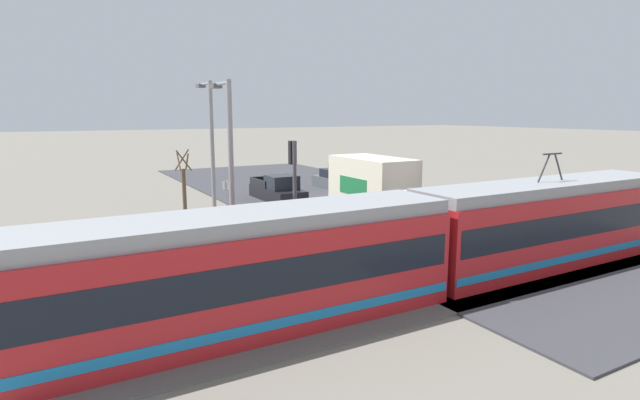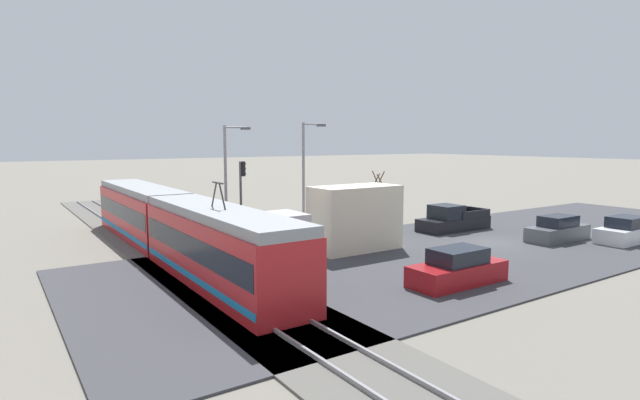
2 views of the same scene
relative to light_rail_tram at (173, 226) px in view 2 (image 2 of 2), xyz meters
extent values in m
plane|color=slate|center=(-7.49, -17.52, -1.71)|extent=(320.00, 320.00, 0.00)
cube|color=#38383D|center=(-7.49, -17.52, -1.67)|extent=(16.00, 48.18, 0.08)
cube|color=#5B5954|center=(-7.49, 0.00, -1.67)|extent=(75.02, 4.40, 0.08)
cube|color=gray|center=(-7.49, -0.72, -1.56)|extent=(73.52, 0.10, 0.14)
cube|color=gray|center=(-7.49, 0.72, -1.56)|extent=(73.52, 0.10, 0.14)
cube|color=#B21E23|center=(-6.50, 0.00, -0.16)|extent=(12.64, 2.72, 2.95)
cube|color=black|center=(-6.50, 0.00, 0.19)|extent=(12.27, 2.75, 0.98)
cube|color=#1970AD|center=(-6.50, 0.00, -1.07)|extent=(12.52, 2.76, 0.28)
cube|color=gray|center=(-6.50, 0.00, 1.52)|extent=(12.64, 2.50, 0.42)
cube|color=#B21E23|center=(6.50, 0.00, -0.16)|extent=(12.64, 2.72, 2.95)
cube|color=black|center=(6.50, 0.00, 0.19)|extent=(12.27, 2.75, 0.98)
cube|color=#1970AD|center=(6.50, 0.00, -1.07)|extent=(12.52, 2.76, 0.28)
cube|color=gray|center=(6.50, 0.00, 1.52)|extent=(12.64, 2.50, 0.42)
cylinder|color=#2D2D33|center=(-6.95, 0.00, 2.28)|extent=(0.66, 0.07, 1.15)
cylinder|color=#2D2D33|center=(-6.05, 0.00, 2.28)|extent=(0.66, 0.07, 1.15)
cube|color=#2D2D33|center=(-6.50, 0.00, 2.83)|extent=(1.10, 0.08, 0.06)
cube|color=silver|center=(-4.31, -4.21, -0.37)|extent=(2.52, 2.43, 2.52)
cube|color=beige|center=(-4.31, -9.22, 0.22)|extent=(2.52, 5.15, 3.71)
cube|color=#196B38|center=(-3.04, -9.22, 0.59)|extent=(0.02, 2.58, 0.93)
cube|color=black|center=(-3.08, -19.00, -1.20)|extent=(2.08, 5.55, 0.87)
cube|color=black|center=(-3.08, -18.23, -0.28)|extent=(1.92, 1.89, 0.95)
cube|color=black|center=(-2.12, -20.17, -0.50)|extent=(0.13, 2.78, 0.51)
cube|color=black|center=(-4.04, -20.17, -0.50)|extent=(0.13, 2.78, 0.51)
cube|color=black|center=(-3.08, -21.67, -0.50)|extent=(1.92, 0.22, 0.51)
cube|color=red|center=(-2.27, -21.75, -0.93)|extent=(0.14, 0.04, 0.18)
cube|color=maroon|center=(-12.34, -8.69, -1.17)|extent=(1.83, 4.70, 0.92)
cube|color=black|center=(-12.34, -8.69, -0.37)|extent=(1.58, 2.44, 0.68)
cube|color=silver|center=(-11.98, -24.60, -1.17)|extent=(1.85, 4.40, 0.93)
cube|color=black|center=(-11.98, -24.60, -0.37)|extent=(1.59, 2.29, 0.68)
cube|color=#4C5156|center=(-9.32, -21.56, -1.18)|extent=(1.72, 4.65, 0.91)
cube|color=black|center=(-9.32, -21.56, -0.39)|extent=(1.48, 2.42, 0.67)
cylinder|color=#47474C|center=(2.41, -5.18, 0.81)|extent=(0.16, 0.16, 5.05)
cube|color=black|center=(2.41, -5.36, 2.86)|extent=(0.28, 0.22, 0.95)
sphere|color=red|center=(2.41, -5.48, 3.18)|extent=(0.18, 0.18, 0.18)
sphere|color=#3C2C06|center=(2.41, -5.48, 2.86)|extent=(0.18, 0.18, 0.18)
sphere|color=black|center=(2.41, -5.48, 2.54)|extent=(0.18, 0.18, 0.18)
cylinder|color=brown|center=(3.75, -17.81, -0.33)|extent=(0.24, 0.24, 2.77)
cylinder|color=brown|center=(4.00, -17.81, 1.49)|extent=(0.09, 0.79, 1.07)
cylinder|color=brown|center=(3.75, -17.56, 1.59)|extent=(0.95, 0.09, 1.30)
cylinder|color=brown|center=(3.50, -17.81, 1.49)|extent=(0.09, 0.79, 1.07)
cylinder|color=brown|center=(3.75, -18.06, 1.59)|extent=(0.95, 0.09, 1.30)
cylinder|color=gray|center=(5.04, -5.28, 1.98)|extent=(0.20, 0.20, 7.38)
cylinder|color=gray|center=(5.04, -6.08, 5.55)|extent=(0.12, 1.60, 0.12)
cube|color=#515156|center=(5.04, -6.83, 5.49)|extent=(0.36, 0.60, 0.18)
cylinder|color=gray|center=(4.01, -10.90, 2.12)|extent=(0.20, 0.20, 7.67)
cylinder|color=gray|center=(4.01, -11.70, 5.84)|extent=(0.12, 1.60, 0.12)
cube|color=#515156|center=(4.01, -12.45, 5.78)|extent=(0.36, 0.60, 0.18)
cylinder|color=gray|center=(2.76, -12.77, -0.44)|extent=(0.06, 0.06, 2.55)
cube|color=white|center=(2.76, -12.80, 0.62)|extent=(0.32, 0.02, 0.44)
cube|color=red|center=(2.76, -12.82, 0.62)|extent=(0.31, 0.01, 0.10)
camera|label=1|loc=(11.33, 12.79, 4.46)|focal=28.00mm
camera|label=2|loc=(-26.77, 8.27, 4.63)|focal=28.00mm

